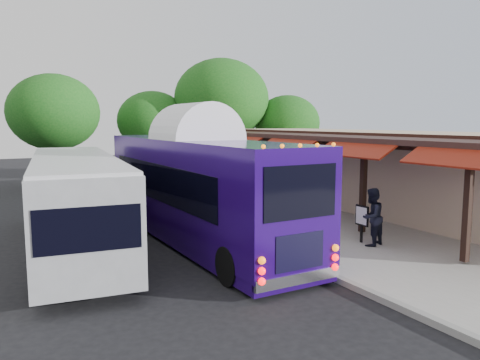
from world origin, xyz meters
TOP-DOWN VIEW (x-y plane):
  - ground at (0.00, 0.00)m, footprint 90.00×90.00m
  - sidewalk at (5.00, 4.00)m, footprint 10.00×40.00m
  - curb at (0.05, 4.00)m, footprint 0.20×40.00m
  - station_shelter at (8.38, 4.00)m, footprint 8.15×20.00m
  - coach_bus at (-1.45, 2.35)m, footprint 2.63×11.68m
  - city_bus at (-5.20, 3.33)m, footprint 3.67×11.27m
  - ped_a at (0.60, 1.41)m, footprint 0.67×0.45m
  - ped_b at (2.93, -1.30)m, footprint 1.06×0.92m
  - ped_c at (0.90, 5.76)m, footprint 1.02×0.89m
  - ped_d at (1.63, 8.68)m, footprint 1.33×0.97m
  - sign_board at (2.93, -0.88)m, footprint 0.07×0.55m
  - tree_left at (2.61, 19.26)m, footprint 4.79×4.79m
  - tree_mid at (6.88, 17.22)m, footprint 6.52×6.52m
  - tree_right at (11.39, 15.79)m, footprint 4.62×4.62m
  - tree_far at (-3.84, 18.37)m, footprint 5.40×5.40m

SIDE VIEW (x-z plane):
  - ground at x=0.00m, z-range 0.00..0.00m
  - sidewalk at x=5.00m, z-range 0.00..0.15m
  - curb at x=0.05m, z-range -0.01..0.15m
  - ped_c at x=0.90m, z-range 0.15..1.79m
  - sign_board at x=2.93m, z-range 0.37..1.59m
  - ped_a at x=0.60m, z-range 0.15..1.95m
  - ped_b at x=2.93m, z-range 0.15..1.98m
  - ped_d at x=1.63m, z-range 0.15..2.00m
  - city_bus at x=-5.20m, z-range 0.16..3.13m
  - station_shelter at x=8.38m, z-range 0.05..3.65m
  - coach_bus at x=-1.45m, z-range 0.14..3.85m
  - tree_right at x=11.39m, z-range 0.98..6.90m
  - tree_left at x=2.61m, z-range 1.02..7.15m
  - tree_far at x=-3.84m, z-range 1.15..8.06m
  - tree_mid at x=6.88m, z-range 1.39..9.74m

